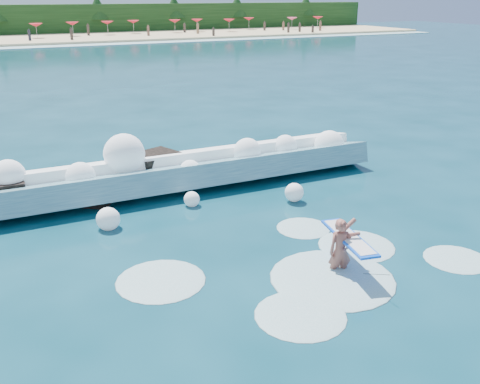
% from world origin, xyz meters
% --- Properties ---
extents(ground, '(200.00, 200.00, 0.00)m').
position_xyz_m(ground, '(0.00, 0.00, 0.00)').
color(ground, '#083440').
rests_on(ground, ground).
extents(beach, '(140.00, 20.00, 0.40)m').
position_xyz_m(beach, '(0.00, 78.00, 0.20)').
color(beach, tan).
rests_on(beach, ground).
extents(wet_band, '(140.00, 5.00, 0.08)m').
position_xyz_m(wet_band, '(0.00, 67.00, 0.04)').
color(wet_band, silver).
rests_on(wet_band, ground).
extents(treeline, '(140.00, 4.00, 5.00)m').
position_xyz_m(treeline, '(0.00, 88.00, 2.50)').
color(treeline, black).
rests_on(treeline, ground).
extents(breaking_wave, '(16.43, 2.63, 1.42)m').
position_xyz_m(breaking_wave, '(0.55, 6.51, 0.49)').
color(breaking_wave, teal).
rests_on(breaking_wave, ground).
extents(rock_cluster, '(7.86, 3.12, 1.23)m').
position_xyz_m(rock_cluster, '(-2.52, 7.06, 0.39)').
color(rock_cluster, black).
rests_on(rock_cluster, ground).
extents(surfer_with_board, '(1.11, 2.90, 1.70)m').
position_xyz_m(surfer_with_board, '(2.74, -1.42, 0.63)').
color(surfer_with_board, '#995447').
rests_on(surfer_with_board, ground).
extents(wave_spray, '(15.35, 4.71, 2.14)m').
position_xyz_m(wave_spray, '(0.70, 6.38, 0.99)').
color(wave_spray, white).
rests_on(wave_spray, ground).
extents(surf_foam, '(9.49, 5.84, 0.16)m').
position_xyz_m(surf_foam, '(2.02, -1.23, 0.00)').
color(surf_foam, silver).
rests_on(surf_foam, ground).
extents(beach_umbrellas, '(114.79, 6.26, 0.50)m').
position_xyz_m(beach_umbrellas, '(-0.01, 80.09, 2.25)').
color(beach_umbrellas, '#CD3C6D').
rests_on(beach_umbrellas, ground).
extents(beachgoers, '(100.00, 12.55, 1.93)m').
position_xyz_m(beachgoers, '(7.82, 73.71, 1.05)').
color(beachgoers, '#3F332D').
rests_on(beachgoers, ground).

